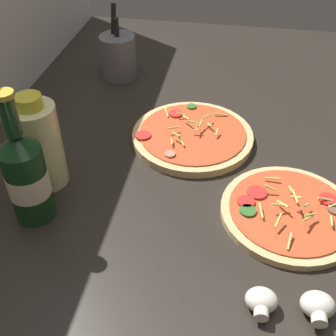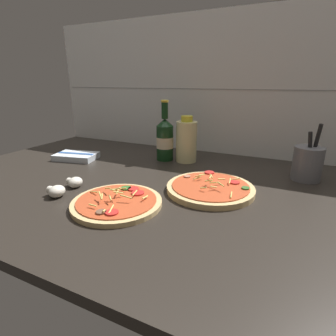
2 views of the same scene
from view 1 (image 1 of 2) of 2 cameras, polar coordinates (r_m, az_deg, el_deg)
counter_slab at (r=79.87cm, az=3.03°, el=-2.71°), size 160.00×90.00×2.50cm
pizza_near at (r=75.23cm, az=16.07°, el=-5.76°), size 23.42×23.42×5.13cm
pizza_far at (r=89.34cm, az=3.30°, el=4.38°), size 25.48×25.48×4.89cm
beer_bottle at (r=70.98cm, az=-18.64°, el=-0.96°), size 6.83×6.83×23.80cm
oil_bottle at (r=77.80cm, az=-17.09°, el=3.06°), size 8.19×8.19×18.07cm
mushroom_left at (r=61.92cm, az=12.53°, el=-17.24°), size 4.76×4.53×3.17cm
mushroom_right at (r=63.43cm, az=19.63°, el=-17.24°), size 5.00×4.76×3.33cm
utensil_crock at (r=112.64cm, az=-6.75°, el=14.86°), size 9.03×9.03×18.29cm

